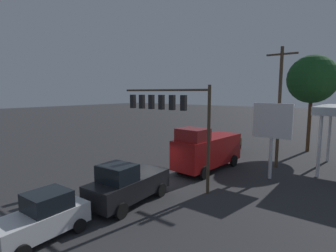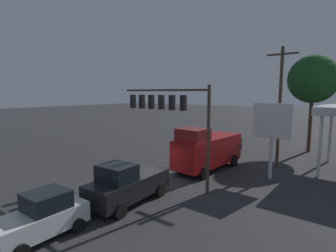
{
  "view_description": "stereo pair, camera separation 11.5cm",
  "coord_description": "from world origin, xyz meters",
  "px_view_note": "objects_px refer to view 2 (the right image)",
  "views": [
    {
      "loc": [
        -11.86,
        13.25,
        6.24
      ],
      "look_at": [
        0.0,
        -2.0,
        3.75
      ],
      "focal_mm": 28.0,
      "sensor_mm": 36.0,
      "label": 1
    },
    {
      "loc": [
        -11.95,
        13.18,
        6.24
      ],
      "look_at": [
        0.0,
        -2.0,
        3.75
      ],
      "focal_mm": 28.0,
      "sensor_mm": 36.0,
      "label": 2
    }
  ],
  "objects_px": {
    "price_sign": "(272,124)",
    "pickup_parked": "(127,184)",
    "traffic_signal_assembly": "(168,108)",
    "street_tree": "(313,79)",
    "delivery_truck": "(207,149)",
    "utility_pole": "(280,105)",
    "sedan_waiting": "(226,143)",
    "hatchback_crossing": "(42,216)"
  },
  "relations": [
    {
      "from": "traffic_signal_assembly",
      "to": "pickup_parked",
      "type": "distance_m",
      "value": 5.8
    },
    {
      "from": "price_sign",
      "to": "utility_pole",
      "type": "bearing_deg",
      "value": -82.02
    },
    {
      "from": "price_sign",
      "to": "pickup_parked",
      "type": "height_order",
      "value": "price_sign"
    },
    {
      "from": "price_sign",
      "to": "delivery_truck",
      "type": "distance_m",
      "value": 5.33
    },
    {
      "from": "traffic_signal_assembly",
      "to": "sedan_waiting",
      "type": "bearing_deg",
      "value": -84.49
    },
    {
      "from": "traffic_signal_assembly",
      "to": "price_sign",
      "type": "xyz_separation_m",
      "value": [
        -5.34,
        -5.24,
        -1.17
      ]
    },
    {
      "from": "price_sign",
      "to": "delivery_truck",
      "type": "bearing_deg",
      "value": 11.9
    },
    {
      "from": "price_sign",
      "to": "pickup_parked",
      "type": "distance_m",
      "value": 11.02
    },
    {
      "from": "traffic_signal_assembly",
      "to": "utility_pole",
      "type": "height_order",
      "value": "utility_pole"
    },
    {
      "from": "traffic_signal_assembly",
      "to": "utility_pole",
      "type": "bearing_deg",
      "value": -119.88
    },
    {
      "from": "utility_pole",
      "to": "hatchback_crossing",
      "type": "height_order",
      "value": "utility_pole"
    },
    {
      "from": "utility_pole",
      "to": "sedan_waiting",
      "type": "bearing_deg",
      "value": -25.79
    },
    {
      "from": "price_sign",
      "to": "hatchback_crossing",
      "type": "distance_m",
      "value": 15.31
    },
    {
      "from": "sedan_waiting",
      "to": "hatchback_crossing",
      "type": "distance_m",
      "value": 20.23
    },
    {
      "from": "sedan_waiting",
      "to": "pickup_parked",
      "type": "xyz_separation_m",
      "value": [
        -1.41,
        15.52,
        0.16
      ]
    },
    {
      "from": "traffic_signal_assembly",
      "to": "hatchback_crossing",
      "type": "bearing_deg",
      "value": 90.39
    },
    {
      "from": "traffic_signal_assembly",
      "to": "price_sign",
      "type": "distance_m",
      "value": 7.57
    },
    {
      "from": "traffic_signal_assembly",
      "to": "street_tree",
      "type": "relative_size",
      "value": 0.71
    },
    {
      "from": "price_sign",
      "to": "sedan_waiting",
      "type": "distance_m",
      "value": 9.41
    },
    {
      "from": "delivery_truck",
      "to": "traffic_signal_assembly",
      "type": "bearing_deg",
      "value": -4.73
    },
    {
      "from": "utility_pole",
      "to": "delivery_truck",
      "type": "relative_size",
      "value": 1.42
    },
    {
      "from": "utility_pole",
      "to": "price_sign",
      "type": "relative_size",
      "value": 1.8
    },
    {
      "from": "utility_pole",
      "to": "traffic_signal_assembly",
      "type": "bearing_deg",
      "value": 60.12
    },
    {
      "from": "delivery_truck",
      "to": "hatchback_crossing",
      "type": "bearing_deg",
      "value": 1.29
    },
    {
      "from": "price_sign",
      "to": "hatchback_crossing",
      "type": "relative_size",
      "value": 1.42
    },
    {
      "from": "sedan_waiting",
      "to": "traffic_signal_assembly",
      "type": "bearing_deg",
      "value": 5.06
    },
    {
      "from": "pickup_parked",
      "to": "delivery_truck",
      "type": "bearing_deg",
      "value": 174.13
    },
    {
      "from": "hatchback_crossing",
      "to": "delivery_truck",
      "type": "distance_m",
      "value": 13.09
    },
    {
      "from": "delivery_truck",
      "to": "street_tree",
      "type": "relative_size",
      "value": 0.69
    },
    {
      "from": "pickup_parked",
      "to": "delivery_truck",
      "type": "distance_m",
      "value": 8.4
    },
    {
      "from": "hatchback_crossing",
      "to": "utility_pole",
      "type": "bearing_deg",
      "value": 162.77
    },
    {
      "from": "sedan_waiting",
      "to": "street_tree",
      "type": "distance_m",
      "value": 10.95
    },
    {
      "from": "hatchback_crossing",
      "to": "street_tree",
      "type": "relative_size",
      "value": 0.38
    },
    {
      "from": "sedan_waiting",
      "to": "street_tree",
      "type": "relative_size",
      "value": 0.44
    },
    {
      "from": "traffic_signal_assembly",
      "to": "hatchback_crossing",
      "type": "distance_m",
      "value": 9.76
    },
    {
      "from": "sedan_waiting",
      "to": "delivery_truck",
      "type": "distance_m",
      "value": 7.38
    },
    {
      "from": "sedan_waiting",
      "to": "hatchback_crossing",
      "type": "relative_size",
      "value": 1.15
    },
    {
      "from": "delivery_truck",
      "to": "street_tree",
      "type": "bearing_deg",
      "value": 161.55
    },
    {
      "from": "sedan_waiting",
      "to": "street_tree",
      "type": "xyz_separation_m",
      "value": [
        -6.87,
        -5.39,
        6.6
      ]
    },
    {
      "from": "hatchback_crossing",
      "to": "delivery_truck",
      "type": "height_order",
      "value": "delivery_truck"
    },
    {
      "from": "hatchback_crossing",
      "to": "delivery_truck",
      "type": "xyz_separation_m",
      "value": [
        -0.58,
        -13.05,
        0.75
      ]
    },
    {
      "from": "price_sign",
      "to": "street_tree",
      "type": "relative_size",
      "value": 0.55
    }
  ]
}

